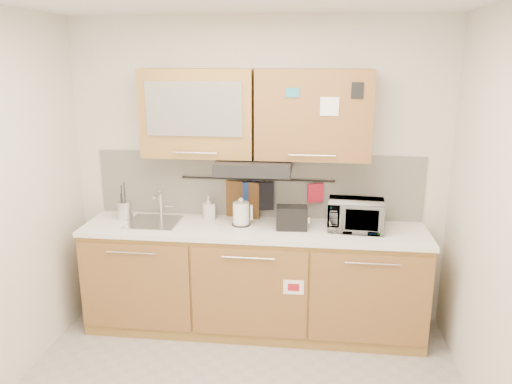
# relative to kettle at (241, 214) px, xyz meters

# --- Properties ---
(wall_back) EXTENTS (3.20, 0.00, 3.20)m
(wall_back) POSITION_rel_kettle_xyz_m (0.11, 0.27, 0.29)
(wall_back) COLOR silver
(wall_back) RESTS_ON ground
(base_cabinet) EXTENTS (2.80, 0.64, 0.88)m
(base_cabinet) POSITION_rel_kettle_xyz_m (0.11, -0.03, -0.61)
(base_cabinet) COLOR #A67B3B
(base_cabinet) RESTS_ON floor
(countertop) EXTENTS (2.82, 0.62, 0.04)m
(countertop) POSITION_rel_kettle_xyz_m (0.11, -0.04, -0.11)
(countertop) COLOR white
(countertop) RESTS_ON base_cabinet
(backsplash) EXTENTS (2.80, 0.02, 0.56)m
(backsplash) POSITION_rel_kettle_xyz_m (0.11, 0.26, 0.19)
(backsplash) COLOR silver
(backsplash) RESTS_ON countertop
(upper_cabinets) EXTENTS (1.82, 0.37, 0.70)m
(upper_cabinets) POSITION_rel_kettle_xyz_m (0.10, 0.10, 0.82)
(upper_cabinets) COLOR #A67B3B
(upper_cabinets) RESTS_ON wall_back
(range_hood) EXTENTS (0.60, 0.46, 0.10)m
(range_hood) POSITION_rel_kettle_xyz_m (0.11, 0.02, 0.41)
(range_hood) COLOR black
(range_hood) RESTS_ON upper_cabinets
(sink) EXTENTS (0.42, 0.40, 0.26)m
(sink) POSITION_rel_kettle_xyz_m (-0.74, -0.02, -0.09)
(sink) COLOR silver
(sink) RESTS_ON countertop
(utensil_rail) EXTENTS (1.30, 0.02, 0.02)m
(utensil_rail) POSITION_rel_kettle_xyz_m (0.11, 0.22, 0.25)
(utensil_rail) COLOR black
(utensil_rail) RESTS_ON backsplash
(utensil_crock) EXTENTS (0.16, 0.16, 0.32)m
(utensil_crock) POSITION_rel_kettle_xyz_m (-1.01, 0.03, -0.01)
(utensil_crock) COLOR silver
(utensil_crock) RESTS_ON countertop
(kettle) EXTENTS (0.18, 0.16, 0.24)m
(kettle) POSITION_rel_kettle_xyz_m (0.00, 0.00, 0.00)
(kettle) COLOR white
(kettle) RESTS_ON countertop
(toaster) EXTENTS (0.26, 0.17, 0.19)m
(toaster) POSITION_rel_kettle_xyz_m (0.42, -0.05, 0.00)
(toaster) COLOR black
(toaster) RESTS_ON countertop
(microwave) EXTENTS (0.46, 0.33, 0.24)m
(microwave) POSITION_rel_kettle_xyz_m (0.93, -0.00, 0.03)
(microwave) COLOR #999999
(microwave) RESTS_ON countertop
(soap_bottle) EXTENTS (0.12, 0.12, 0.20)m
(soap_bottle) POSITION_rel_kettle_xyz_m (-0.30, 0.14, 0.01)
(soap_bottle) COLOR #999999
(soap_bottle) RESTS_ON countertop
(cutting_board) EXTENTS (0.30, 0.09, 0.37)m
(cutting_board) POSITION_rel_kettle_xyz_m (-0.02, 0.21, 0.04)
(cutting_board) COLOR brown
(cutting_board) RESTS_ON utensil_rail
(oven_mitt) EXTENTS (0.13, 0.08, 0.21)m
(oven_mitt) POSITION_rel_kettle_xyz_m (0.05, 0.21, 0.12)
(oven_mitt) COLOR navy
(oven_mitt) RESTS_ON utensil_rail
(dark_pouch) EXTENTS (0.16, 0.08, 0.24)m
(dark_pouch) POSITION_rel_kettle_xyz_m (0.17, 0.21, 0.11)
(dark_pouch) COLOR black
(dark_pouch) RESTS_ON utensil_rail
(pot_holder) EXTENTS (0.13, 0.06, 0.16)m
(pot_holder) POSITION_rel_kettle_xyz_m (0.60, 0.21, 0.14)
(pot_holder) COLOR #B2172C
(pot_holder) RESTS_ON utensil_rail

